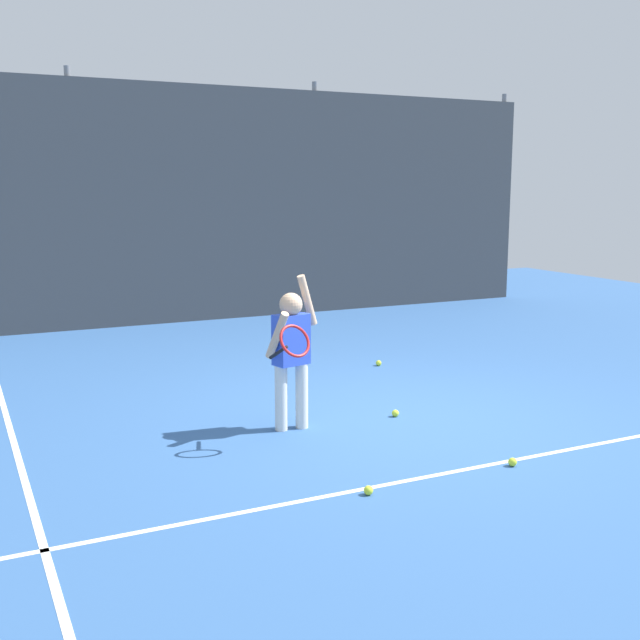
{
  "coord_description": "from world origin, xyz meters",
  "views": [
    {
      "loc": [
        -3.67,
        -5.81,
        2.1
      ],
      "look_at": [
        -0.52,
        0.69,
        0.85
      ],
      "focal_mm": 43.4,
      "sensor_mm": 36.0,
      "label": 1
    }
  ],
  "objects_px": {
    "tennis_ball_1": "(368,490)",
    "tennis_ball_5": "(379,363)",
    "tennis_player": "(291,348)",
    "tennis_ball_0": "(513,462)",
    "tennis_ball_2": "(395,413)",
    "tennis_ball_3": "(306,350)"
  },
  "relations": [
    {
      "from": "tennis_ball_1",
      "to": "tennis_ball_5",
      "type": "distance_m",
      "value": 3.91
    },
    {
      "from": "tennis_player",
      "to": "tennis_ball_0",
      "type": "height_order",
      "value": "tennis_player"
    },
    {
      "from": "tennis_ball_1",
      "to": "tennis_ball_2",
      "type": "bearing_deg",
      "value": 53.0
    },
    {
      "from": "tennis_ball_5",
      "to": "tennis_ball_2",
      "type": "bearing_deg",
      "value": -115.81
    },
    {
      "from": "tennis_player",
      "to": "tennis_ball_1",
      "type": "xyz_separation_m",
      "value": [
        -0.11,
        -1.56,
        -0.69
      ]
    },
    {
      "from": "tennis_ball_0",
      "to": "tennis_ball_2",
      "type": "distance_m",
      "value": 1.49
    },
    {
      "from": "tennis_ball_0",
      "to": "tennis_player",
      "type": "bearing_deg",
      "value": 126.37
    },
    {
      "from": "tennis_ball_0",
      "to": "tennis_ball_1",
      "type": "bearing_deg",
      "value": -179.7
    },
    {
      "from": "tennis_player",
      "to": "tennis_ball_2",
      "type": "xyz_separation_m",
      "value": [
        1.01,
        -0.07,
        -0.69
      ]
    },
    {
      "from": "tennis_player",
      "to": "tennis_ball_0",
      "type": "distance_m",
      "value": 2.05
    },
    {
      "from": "tennis_ball_1",
      "to": "tennis_ball_5",
      "type": "relative_size",
      "value": 1.0
    },
    {
      "from": "tennis_ball_2",
      "to": "tennis_ball_0",
      "type": "bearing_deg",
      "value": -84.91
    },
    {
      "from": "tennis_ball_2",
      "to": "tennis_ball_3",
      "type": "bearing_deg",
      "value": 81.61
    },
    {
      "from": "tennis_player",
      "to": "tennis_ball_2",
      "type": "bearing_deg",
      "value": -17.63
    },
    {
      "from": "tennis_ball_3",
      "to": "tennis_ball_5",
      "type": "xyz_separation_m",
      "value": [
        0.47,
        -1.05,
        0.0
      ]
    },
    {
      "from": "tennis_ball_1",
      "to": "tennis_player",
      "type": "bearing_deg",
      "value": 85.88
    },
    {
      "from": "tennis_ball_3",
      "to": "tennis_ball_5",
      "type": "height_order",
      "value": "same"
    },
    {
      "from": "tennis_ball_1",
      "to": "tennis_ball_2",
      "type": "distance_m",
      "value": 1.87
    },
    {
      "from": "tennis_ball_0",
      "to": "tennis_ball_3",
      "type": "bearing_deg",
      "value": 86.15
    },
    {
      "from": "tennis_ball_3",
      "to": "tennis_ball_5",
      "type": "bearing_deg",
      "value": -66.03
    },
    {
      "from": "tennis_ball_1",
      "to": "tennis_ball_3",
      "type": "distance_m",
      "value": 4.66
    },
    {
      "from": "tennis_ball_2",
      "to": "tennis_ball_3",
      "type": "height_order",
      "value": "same"
    }
  ]
}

